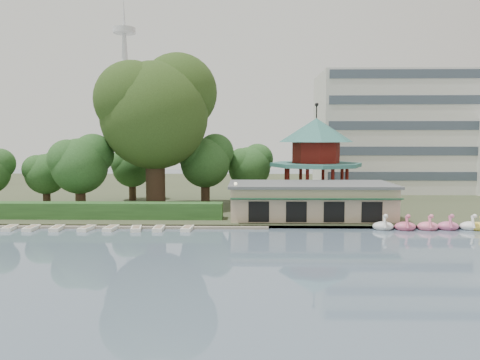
{
  "coord_description": "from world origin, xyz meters",
  "views": [
    {
      "loc": [
        2.93,
        -31.28,
        9.42
      ],
      "look_at": [
        2.0,
        18.0,
        5.0
      ],
      "focal_mm": 35.0,
      "sensor_mm": 36.0,
      "label": 1
    }
  ],
  "objects_px": {
    "big_tree": "(156,108)",
    "pavilion": "(316,153)",
    "dock": "(108,226)",
    "boathouse": "(310,200)"
  },
  "relations": [
    {
      "from": "big_tree",
      "to": "boathouse",
      "type": "bearing_deg",
      "value": -18.36
    },
    {
      "from": "dock",
      "to": "big_tree",
      "type": "height_order",
      "value": "big_tree"
    },
    {
      "from": "dock",
      "to": "boathouse",
      "type": "distance_m",
      "value": 22.62
    },
    {
      "from": "pavilion",
      "to": "big_tree",
      "type": "distance_m",
      "value": 21.93
    },
    {
      "from": "dock",
      "to": "boathouse",
      "type": "xyz_separation_m",
      "value": [
        22.0,
        4.77,
        2.25
      ]
    },
    {
      "from": "dock",
      "to": "big_tree",
      "type": "xyz_separation_m",
      "value": [
        3.18,
        11.02,
        13.14
      ]
    },
    {
      "from": "big_tree",
      "to": "dock",
      "type": "bearing_deg",
      "value": -106.12
    },
    {
      "from": "boathouse",
      "to": "pavilion",
      "type": "xyz_separation_m",
      "value": [
        2.0,
        10.03,
        5.11
      ]
    },
    {
      "from": "big_tree",
      "to": "pavilion",
      "type": "bearing_deg",
      "value": 10.29
    },
    {
      "from": "boathouse",
      "to": "pavilion",
      "type": "height_order",
      "value": "pavilion"
    }
  ]
}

